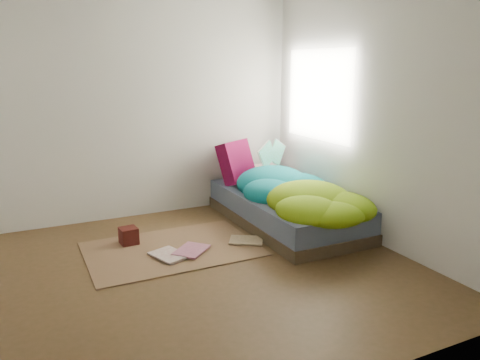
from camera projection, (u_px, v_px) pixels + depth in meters
name	position (u px, v px, depth m)	size (l,w,h in m)	color
ground	(208.00, 268.00, 4.09)	(3.50, 3.50, 0.00)	#48351B
room_walls	(206.00, 78.00, 3.71)	(3.54, 3.54, 2.62)	beige
bed	(285.00, 209.00, 5.19)	(1.00, 2.00, 0.34)	#3C3021
duvet	(297.00, 184.00, 4.92)	(0.96, 1.84, 0.34)	#07656E
rug	(172.00, 249.00, 4.50)	(1.60, 1.10, 0.01)	brown
pillow_floral	(261.00, 174.00, 5.87)	(0.54, 0.34, 0.12)	beige
pillow_magenta	(237.00, 162.00, 5.66)	(0.50, 0.15, 0.50)	#520527
open_book	(273.00, 145.00, 5.54)	(0.41, 0.09, 0.25)	green
wooden_box	(129.00, 236.00, 4.61)	(0.16, 0.16, 0.16)	#390E0D
floor_book_a	(158.00, 259.00, 4.22)	(0.25, 0.34, 0.03)	silver
floor_book_b	(179.00, 249.00, 4.45)	(0.26, 0.34, 0.03)	#BA6B85
floor_book_c	(245.00, 245.00, 4.55)	(0.24, 0.33, 0.02)	tan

